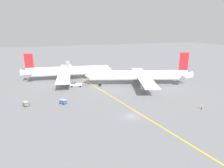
{
  "coord_description": "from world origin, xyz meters",
  "views": [
    {
      "loc": [
        -26.64,
        -51.17,
        27.27
      ],
      "look_at": [
        2.95,
        25.3,
        4.0
      ],
      "focal_mm": 30.72,
      "sensor_mm": 36.0,
      "label": 1
    }
  ],
  "objects_px": {
    "gse_baggage_cart_trailing": "(63,102)",
    "pushback_tug": "(76,84)",
    "gse_baggage_cart_near_cluster": "(26,104)",
    "jet_bridge": "(68,65)",
    "airliner_at_gate_left": "(68,71)",
    "ground_crew_marshaller_foreground": "(202,107)",
    "airliner_being_pushed": "(140,75)"
  },
  "relations": [
    {
      "from": "gse_baggage_cart_near_cluster",
      "to": "airliner_at_gate_left",
      "type": "bearing_deg",
      "value": 57.41
    },
    {
      "from": "airliner_at_gate_left",
      "to": "gse_baggage_cart_trailing",
      "type": "xyz_separation_m",
      "value": [
        -7.16,
        -34.64,
        -4.42
      ]
    },
    {
      "from": "airliner_at_gate_left",
      "to": "ground_crew_marshaller_foreground",
      "type": "bearing_deg",
      "value": -56.68
    },
    {
      "from": "airliner_being_pushed",
      "to": "ground_crew_marshaller_foreground",
      "type": "xyz_separation_m",
      "value": [
        6.25,
        -34.06,
        -4.55
      ]
    },
    {
      "from": "airliner_at_gate_left",
      "to": "pushback_tug",
      "type": "xyz_separation_m",
      "value": [
        1.78,
        -13.31,
        -4.12
      ]
    },
    {
      "from": "jet_bridge",
      "to": "airliner_being_pushed",
      "type": "bearing_deg",
      "value": -60.9
    },
    {
      "from": "ground_crew_marshaller_foreground",
      "to": "jet_bridge",
      "type": "bearing_deg",
      "value": 111.99
    },
    {
      "from": "gse_baggage_cart_near_cluster",
      "to": "ground_crew_marshaller_foreground",
      "type": "height_order",
      "value": "gse_baggage_cart_near_cluster"
    },
    {
      "from": "airliner_at_gate_left",
      "to": "jet_bridge",
      "type": "relative_size",
      "value": 2.65
    },
    {
      "from": "gse_baggage_cart_near_cluster",
      "to": "gse_baggage_cart_trailing",
      "type": "height_order",
      "value": "same"
    },
    {
      "from": "airliner_being_pushed",
      "to": "pushback_tug",
      "type": "height_order",
      "value": "airliner_being_pushed"
    },
    {
      "from": "gse_baggage_cart_near_cluster",
      "to": "pushback_tug",
      "type": "bearing_deg",
      "value": 39.93
    },
    {
      "from": "airliner_being_pushed",
      "to": "gse_baggage_cart_near_cluster",
      "type": "bearing_deg",
      "value": -171.18
    },
    {
      "from": "airliner_being_pushed",
      "to": "pushback_tug",
      "type": "xyz_separation_m",
      "value": [
        -29.99,
        10.45,
        -4.28
      ]
    },
    {
      "from": "pushback_tug",
      "to": "gse_baggage_cart_near_cluster",
      "type": "height_order",
      "value": "pushback_tug"
    },
    {
      "from": "pushback_tug",
      "to": "jet_bridge",
      "type": "bearing_deg",
      "value": 86.13
    },
    {
      "from": "gse_baggage_cart_near_cluster",
      "to": "gse_baggage_cart_trailing",
      "type": "relative_size",
      "value": 1.0
    },
    {
      "from": "airliner_at_gate_left",
      "to": "gse_baggage_cart_trailing",
      "type": "relative_size",
      "value": 15.66
    },
    {
      "from": "airliner_at_gate_left",
      "to": "gse_baggage_cart_near_cluster",
      "type": "xyz_separation_m",
      "value": [
        -20.36,
        -31.85,
        -4.42
      ]
    },
    {
      "from": "ground_crew_marshaller_foreground",
      "to": "jet_bridge",
      "type": "relative_size",
      "value": 0.09
    },
    {
      "from": "pushback_tug",
      "to": "gse_baggage_cart_trailing",
      "type": "bearing_deg",
      "value": -112.76
    },
    {
      "from": "airliner_at_gate_left",
      "to": "gse_baggage_cart_near_cluster",
      "type": "distance_m",
      "value": 38.06
    },
    {
      "from": "gse_baggage_cart_trailing",
      "to": "pushback_tug",
      "type": "bearing_deg",
      "value": 67.24
    },
    {
      "from": "airliner_being_pushed",
      "to": "gse_baggage_cart_trailing",
      "type": "distance_m",
      "value": 40.68
    },
    {
      "from": "gse_baggage_cart_near_cluster",
      "to": "jet_bridge",
      "type": "relative_size",
      "value": 0.17
    },
    {
      "from": "airliner_being_pushed",
      "to": "jet_bridge",
      "type": "xyz_separation_m",
      "value": [
        -27.36,
        49.16,
        -1.11
      ]
    },
    {
      "from": "airliner_being_pushed",
      "to": "jet_bridge",
      "type": "relative_size",
      "value": 2.8
    },
    {
      "from": "airliner_at_gate_left",
      "to": "ground_crew_marshaller_foreground",
      "type": "distance_m",
      "value": 69.34
    },
    {
      "from": "airliner_at_gate_left",
      "to": "jet_bridge",
      "type": "xyz_separation_m",
      "value": [
        4.4,
        25.4,
        -0.95
      ]
    },
    {
      "from": "gse_baggage_cart_trailing",
      "to": "ground_crew_marshaller_foreground",
      "type": "relative_size",
      "value": 1.83
    },
    {
      "from": "airliner_at_gate_left",
      "to": "gse_baggage_cart_trailing",
      "type": "distance_m",
      "value": 35.65
    },
    {
      "from": "airliner_at_gate_left",
      "to": "jet_bridge",
      "type": "bearing_deg",
      "value": 80.16
    }
  ]
}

